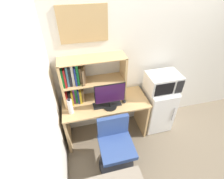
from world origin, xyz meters
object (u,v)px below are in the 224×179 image
object	(u,v)px
keyboard	(107,104)
wall_corkboard	(83,24)
hutch_bookshelf	(82,80)
monitor	(110,95)
water_bottle	(70,106)
desk_chair	(116,148)
computer_mouse	(124,101)
microwave	(163,82)
mini_fridge	(157,108)

from	to	relation	value
keyboard	wall_corkboard	size ratio (longest dim) A/B	0.68
hutch_bookshelf	monitor	bearing A→B (deg)	-37.91
hutch_bookshelf	keyboard	bearing A→B (deg)	-34.48
hutch_bookshelf	water_bottle	bearing A→B (deg)	-131.37
water_bottle	desk_chair	size ratio (longest dim) A/B	0.31
hutch_bookshelf	computer_mouse	xyz separation A→B (m)	(0.59, -0.22, -0.36)
desk_chair	computer_mouse	bearing A→B (deg)	62.02
microwave	wall_corkboard	bearing A→B (deg)	167.12
hutch_bookshelf	keyboard	distance (m)	0.53
water_bottle	desk_chair	xyz separation A→B (m)	(0.55, -0.46, -0.52)
wall_corkboard	desk_chair	bearing A→B (deg)	-75.44
hutch_bookshelf	monitor	size ratio (longest dim) A/B	2.10
computer_mouse	mini_fridge	distance (m)	0.76
microwave	computer_mouse	bearing A→B (deg)	-173.60
keyboard	mini_fridge	size ratio (longest dim) A/B	0.51
monitor	wall_corkboard	distance (m)	1.01
keyboard	mini_fridge	bearing A→B (deg)	4.40
water_bottle	mini_fridge	bearing A→B (deg)	4.17
keyboard	wall_corkboard	distance (m)	1.18
desk_chair	wall_corkboard	distance (m)	1.75
keyboard	desk_chair	size ratio (longest dim) A/B	0.51
monitor	water_bottle	distance (m)	0.59
wall_corkboard	microwave	bearing A→B (deg)	-12.88
mini_fridge	desk_chair	size ratio (longest dim) A/B	1.01
hutch_bookshelf	wall_corkboard	bearing A→B (deg)	48.10
wall_corkboard	water_bottle	bearing A→B (deg)	-131.54
keyboard	monitor	bearing A→B (deg)	-58.44
monitor	computer_mouse	size ratio (longest dim) A/B	5.07
desk_chair	wall_corkboard	size ratio (longest dim) A/B	1.33
computer_mouse	microwave	world-z (taller)	microwave
computer_mouse	hutch_bookshelf	bearing A→B (deg)	159.77
mini_fridge	water_bottle	bearing A→B (deg)	-175.83
water_bottle	computer_mouse	bearing A→B (deg)	2.55
hutch_bookshelf	monitor	world-z (taller)	hutch_bookshelf
monitor	desk_chair	bearing A→B (deg)	-93.49
mini_fridge	computer_mouse	bearing A→B (deg)	-173.86
monitor	water_bottle	world-z (taller)	monitor
computer_mouse	monitor	bearing A→B (deg)	-166.67
computer_mouse	desk_chair	world-z (taller)	desk_chair
hutch_bookshelf	desk_chair	bearing A→B (deg)	-65.63
computer_mouse	water_bottle	distance (m)	0.82
mini_fridge	wall_corkboard	xyz separation A→B (m)	(-1.15, 0.27, 1.47)
hutch_bookshelf	microwave	distance (m)	1.28
hutch_bookshelf	mini_fridge	size ratio (longest dim) A/B	1.11
water_bottle	wall_corkboard	world-z (taller)	wall_corkboard
computer_mouse	wall_corkboard	bearing A→B (deg)	145.08
desk_chair	wall_corkboard	world-z (taller)	wall_corkboard
monitor	mini_fridge	bearing A→B (deg)	8.07
monitor	keyboard	distance (m)	0.23
water_bottle	mini_fridge	world-z (taller)	water_bottle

